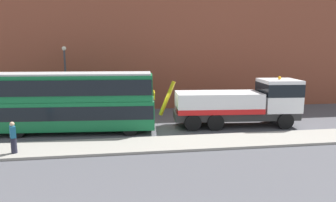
{
  "coord_description": "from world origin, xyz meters",
  "views": [
    {
      "loc": [
        -2.86,
        -21.43,
        5.68
      ],
      "look_at": [
        0.27,
        -0.48,
        2.0
      ],
      "focal_mm": 32.65,
      "sensor_mm": 36.0,
      "label": 1
    }
  ],
  "objects_px": {
    "recovery_tow_truck": "(242,102)",
    "double_decker_bus": "(72,100)",
    "street_lamp": "(66,75)",
    "pedestrian_onlooker": "(13,138)"
  },
  "relations": [
    {
      "from": "recovery_tow_truck",
      "to": "double_decker_bus",
      "type": "xyz_separation_m",
      "value": [
        -11.99,
        0.04,
        0.47
      ]
    },
    {
      "from": "street_lamp",
      "to": "recovery_tow_truck",
      "type": "bearing_deg",
      "value": -23.21
    },
    {
      "from": "recovery_tow_truck",
      "to": "street_lamp",
      "type": "relative_size",
      "value": 1.75
    },
    {
      "from": "double_decker_bus",
      "to": "pedestrian_onlooker",
      "type": "height_order",
      "value": "double_decker_bus"
    },
    {
      "from": "recovery_tow_truck",
      "to": "street_lamp",
      "type": "distance_m",
      "value": 14.62
    },
    {
      "from": "recovery_tow_truck",
      "to": "double_decker_bus",
      "type": "height_order",
      "value": "double_decker_bus"
    },
    {
      "from": "pedestrian_onlooker",
      "to": "street_lamp",
      "type": "relative_size",
      "value": 0.29
    },
    {
      "from": "pedestrian_onlooker",
      "to": "street_lamp",
      "type": "height_order",
      "value": "street_lamp"
    },
    {
      "from": "pedestrian_onlooker",
      "to": "street_lamp",
      "type": "xyz_separation_m",
      "value": [
        1.08,
        10.0,
        2.49
      ]
    },
    {
      "from": "double_decker_bus",
      "to": "pedestrian_onlooker",
      "type": "relative_size",
      "value": 6.53
    }
  ]
}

